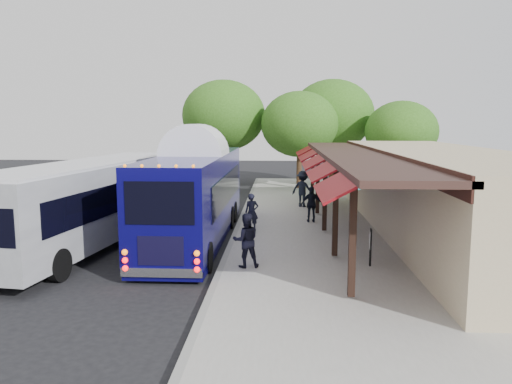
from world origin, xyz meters
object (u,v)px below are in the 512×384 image
(coach_bus, at_px, (196,191))
(city_bus, at_px, (91,200))
(ped_b, at_px, (246,240))
(ped_d, at_px, (303,189))
(ped_a, at_px, (252,212))
(sign_board, at_px, (371,242))
(ped_c, at_px, (312,204))

(coach_bus, xyz_separation_m, city_bus, (-3.82, -1.11, -0.20))
(ped_b, height_order, ped_d, ped_d)
(coach_bus, distance_m, ped_a, 2.73)
(ped_a, distance_m, ped_d, 6.57)
(city_bus, distance_m, sign_board, 10.49)
(city_bus, height_order, ped_a, city_bus)
(city_bus, height_order, ped_d, city_bus)
(ped_b, xyz_separation_m, ped_d, (2.30, 11.57, 0.11))
(ped_a, bearing_deg, city_bus, -164.66)
(ped_d, bearing_deg, ped_b, 106.12)
(ped_c, relative_size, ped_d, 0.85)
(ped_a, relative_size, sign_board, 1.33)
(city_bus, relative_size, ped_a, 7.82)
(ped_a, bearing_deg, sign_board, -58.14)
(ped_d, bearing_deg, ped_a, 95.68)
(coach_bus, relative_size, sign_board, 9.80)
(coach_bus, relative_size, city_bus, 0.95)
(ped_b, bearing_deg, ped_a, -100.71)
(coach_bus, height_order, ped_c, coach_bus)
(coach_bus, relative_size, ped_d, 5.94)
(city_bus, relative_size, ped_b, 7.09)
(sign_board, bearing_deg, ped_d, 106.44)
(coach_bus, relative_size, ped_b, 6.71)
(ped_d, bearing_deg, ped_c, 120.47)
(sign_board, bearing_deg, city_bus, 172.65)
(ped_c, bearing_deg, city_bus, 22.76)
(coach_bus, bearing_deg, ped_d, 58.68)
(ped_d, bearing_deg, sign_board, 125.75)
(city_bus, bearing_deg, ped_c, 34.21)
(coach_bus, height_order, ped_b, coach_bus)
(ped_b, height_order, ped_c, ped_b)
(ped_a, bearing_deg, ped_b, -95.13)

